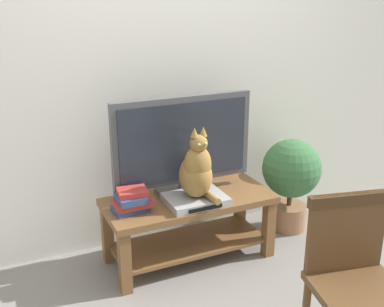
% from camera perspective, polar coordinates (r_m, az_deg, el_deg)
% --- Properties ---
extents(ground_plane, '(12.00, 12.00, 0.00)m').
position_cam_1_polar(ground_plane, '(3.03, 3.35, -17.01)').
color(ground_plane, gray).
extents(back_wall, '(7.00, 0.12, 2.80)m').
position_cam_1_polar(back_wall, '(3.35, -4.18, 12.55)').
color(back_wall, silver).
rests_on(back_wall, ground).
extents(tv_stand, '(1.14, 0.49, 0.46)m').
position_cam_1_polar(tv_stand, '(3.25, -0.37, -7.61)').
color(tv_stand, brown).
rests_on(tv_stand, ground).
extents(tv, '(0.97, 0.20, 0.67)m').
position_cam_1_polar(tv, '(3.14, -1.07, 1.17)').
color(tv, '#4C4C51').
rests_on(tv, tv_stand).
extents(media_box, '(0.39, 0.30, 0.05)m').
position_cam_1_polar(media_box, '(3.11, 0.43, -5.55)').
color(media_box, '#ADADB2').
rests_on(media_box, tv_stand).
extents(cat, '(0.21, 0.31, 0.48)m').
position_cam_1_polar(cat, '(3.01, 0.56, -2.06)').
color(cat, olive).
rests_on(cat, media_box).
extents(wooden_chair, '(0.50, 0.50, 0.87)m').
position_cam_1_polar(wooden_chair, '(2.45, 18.93, -13.36)').
color(wooden_chair, brown).
rests_on(wooden_chair, ground).
extents(book_stack, '(0.25, 0.18, 0.15)m').
position_cam_1_polar(book_stack, '(3.00, -7.27, -5.67)').
color(book_stack, '#33477A').
rests_on(book_stack, tv_stand).
extents(potted_plant, '(0.45, 0.45, 0.72)m').
position_cam_1_polar(potted_plant, '(3.68, 11.82, -2.64)').
color(potted_plant, '#9E6B4C').
rests_on(potted_plant, ground).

